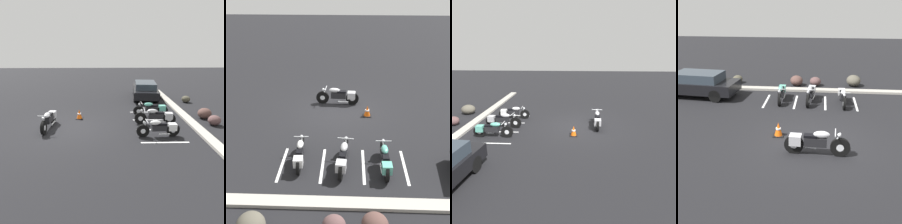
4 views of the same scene
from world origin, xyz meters
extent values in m
plane|color=black|center=(0.00, 0.00, 0.00)|extent=(60.00, 60.00, 0.00)
cylinder|color=black|center=(0.86, -0.98, 0.33)|extent=(0.66, 0.15, 0.66)
cylinder|color=silver|center=(0.86, -0.98, 0.33)|extent=(0.25, 0.14, 0.25)
cylinder|color=black|center=(-0.68, -0.90, 0.33)|extent=(0.66, 0.15, 0.66)
cylinder|color=silver|center=(-0.68, -0.90, 0.33)|extent=(0.25, 0.14, 0.25)
cube|color=black|center=(0.04, -0.94, 0.48)|extent=(0.77, 0.31, 0.30)
ellipsoid|color=#B7B7BC|center=(0.24, -0.95, 0.75)|extent=(0.57, 0.28, 0.24)
cube|color=black|center=(-0.13, -0.93, 0.68)|extent=(0.45, 0.26, 0.08)
cube|color=#B7B7BC|center=(-0.63, -0.91, 0.51)|extent=(0.41, 0.38, 0.34)
cylinder|color=silver|center=(0.74, -0.97, 0.59)|extent=(0.26, 0.07, 0.53)
cylinder|color=silver|center=(0.68, -0.97, 0.84)|extent=(0.06, 0.62, 0.04)
sphere|color=silver|center=(0.81, -0.97, 0.77)|extent=(0.14, 0.14, 0.14)
cylinder|color=silver|center=(-0.20, -0.79, 0.18)|extent=(0.55, 0.10, 0.07)
cylinder|color=black|center=(-1.81, 3.83, 0.31)|extent=(0.12, 0.62, 0.61)
cylinder|color=silver|center=(-1.81, 3.83, 0.31)|extent=(0.12, 0.24, 0.23)
cylinder|color=black|center=(-1.83, 5.27, 0.31)|extent=(0.12, 0.62, 0.61)
cylinder|color=silver|center=(-1.83, 5.27, 0.31)|extent=(0.12, 0.24, 0.23)
cube|color=black|center=(-1.82, 4.60, 0.45)|extent=(0.27, 0.71, 0.28)
ellipsoid|color=#59B29E|center=(-1.82, 4.42, 0.70)|extent=(0.25, 0.52, 0.22)
cube|color=black|center=(-1.82, 4.76, 0.63)|extent=(0.23, 0.41, 0.07)
cube|color=#59B29E|center=(-1.83, 5.23, 0.47)|extent=(0.34, 0.38, 0.32)
cylinder|color=silver|center=(-1.81, 3.95, 0.55)|extent=(0.06, 0.24, 0.49)
cylinder|color=silver|center=(-1.81, 4.00, 0.79)|extent=(0.58, 0.04, 0.03)
sphere|color=silver|center=(-1.81, 3.88, 0.72)|extent=(0.13, 0.13, 0.13)
cylinder|color=silver|center=(-1.69, 4.84, 0.17)|extent=(0.07, 0.51, 0.07)
cylinder|color=black|center=(-0.43, 3.75, 0.32)|extent=(0.18, 0.65, 0.64)
cylinder|color=silver|center=(-0.43, 3.75, 0.32)|extent=(0.15, 0.25, 0.24)
cylinder|color=black|center=(-0.28, 5.24, 0.32)|extent=(0.18, 0.65, 0.64)
cylinder|color=silver|center=(-0.28, 5.24, 0.32)|extent=(0.15, 0.25, 0.24)
cube|color=black|center=(-0.35, 4.55, 0.46)|extent=(0.34, 0.76, 0.29)
ellipsoid|color=#B7B7BC|center=(-0.37, 4.35, 0.73)|extent=(0.30, 0.56, 0.23)
cube|color=black|center=(-0.34, 4.71, 0.66)|extent=(0.27, 0.45, 0.08)
cube|color=#B7B7BC|center=(-0.29, 5.20, 0.49)|extent=(0.39, 0.42, 0.33)
cylinder|color=silver|center=(-0.42, 3.87, 0.57)|extent=(0.08, 0.26, 0.51)
cylinder|color=silver|center=(-0.42, 3.92, 0.82)|extent=(0.60, 0.09, 0.03)
sphere|color=silver|center=(-0.43, 3.80, 0.74)|extent=(0.14, 0.14, 0.14)
cylinder|color=silver|center=(-0.20, 4.77, 0.18)|extent=(0.12, 0.54, 0.07)
cylinder|color=black|center=(1.26, 3.61, 0.30)|extent=(0.13, 0.60, 0.59)
cylinder|color=silver|center=(1.26, 3.61, 0.30)|extent=(0.12, 0.23, 0.23)
cylinder|color=black|center=(1.20, 5.00, 0.30)|extent=(0.13, 0.60, 0.59)
cylinder|color=silver|center=(1.20, 5.00, 0.30)|extent=(0.12, 0.23, 0.23)
cube|color=black|center=(1.23, 4.35, 0.43)|extent=(0.28, 0.69, 0.27)
ellipsoid|color=white|center=(1.24, 4.17, 0.67)|extent=(0.26, 0.51, 0.22)
cube|color=black|center=(1.22, 4.50, 0.61)|extent=(0.23, 0.40, 0.07)
cube|color=white|center=(1.20, 4.95, 0.46)|extent=(0.34, 0.37, 0.31)
cylinder|color=silver|center=(1.26, 3.71, 0.53)|extent=(0.06, 0.24, 0.48)
cylinder|color=silver|center=(1.25, 3.77, 0.76)|extent=(0.56, 0.06, 0.03)
sphere|color=silver|center=(1.26, 3.65, 0.69)|extent=(0.13, 0.13, 0.13)
cylinder|color=silver|center=(1.35, 4.58, 0.16)|extent=(0.08, 0.50, 0.06)
cylinder|color=black|center=(-7.80, 4.34, 0.32)|extent=(0.66, 0.28, 0.64)
cylinder|color=black|center=(-7.64, 5.91, 0.32)|extent=(0.66, 0.28, 0.64)
cylinder|color=black|center=(-5.06, 4.05, 0.32)|extent=(0.66, 0.28, 0.64)
cylinder|color=black|center=(-4.90, 5.63, 0.32)|extent=(0.66, 0.28, 0.64)
cube|color=black|center=(-6.35, 4.98, 0.56)|extent=(4.46, 2.23, 0.55)
cube|color=#2D3842|center=(-6.20, 4.97, 1.06)|extent=(2.55, 1.75, 0.45)
cube|color=#A8A399|center=(0.00, 6.50, 0.06)|extent=(18.00, 0.50, 0.12)
ellipsoid|color=brown|center=(-0.17, 7.58, 0.26)|extent=(0.92, 0.92, 0.53)
ellipsoid|color=#4A4738|center=(-4.90, 7.75, 0.24)|extent=(0.84, 0.84, 0.48)
ellipsoid|color=brown|center=(-1.29, 7.55, 0.30)|extent=(1.00, 1.03, 0.60)
cube|color=black|center=(-1.39, 0.41, 0.01)|extent=(0.40, 0.40, 0.03)
cone|color=#EA590F|center=(-1.39, 0.41, 0.27)|extent=(0.32, 0.32, 0.54)
cylinder|color=white|center=(-1.39, 0.41, 0.30)|extent=(0.20, 0.20, 0.06)
cube|color=white|center=(-2.57, 4.48, 0.00)|extent=(0.10, 2.10, 0.00)
cube|color=white|center=(-1.08, 4.48, 0.00)|extent=(0.10, 2.10, 0.00)
cube|color=white|center=(0.40, 4.48, 0.00)|extent=(0.10, 2.10, 0.00)
cube|color=white|center=(1.89, 4.48, 0.00)|extent=(0.10, 2.10, 0.00)
camera|label=1|loc=(10.42, 1.97, 4.03)|focal=35.00mm
camera|label=2|loc=(-0.53, 13.81, 6.73)|focal=50.00mm
camera|label=3|loc=(-12.08, 0.33, 4.53)|focal=35.00mm
camera|label=4|loc=(0.14, -10.29, 5.01)|focal=50.00mm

